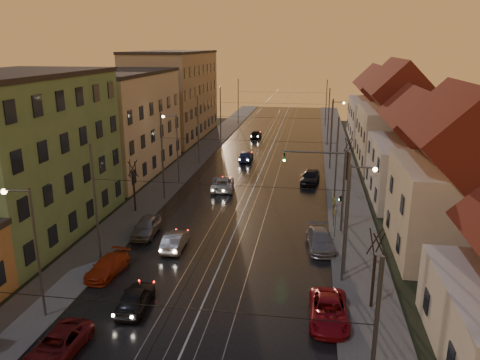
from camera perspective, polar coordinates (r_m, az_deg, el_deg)
The scene contains 44 objects.
ground at distance 26.08m, azimuth -7.15°, elevation -20.25°, with size 160.00×160.00×0.00m, color black.
road at distance 62.33m, azimuth 2.91°, elevation 1.86°, with size 16.00×120.00×0.04m, color black.
sidewalk_left at distance 64.09m, azimuth -6.02°, elevation 2.24°, with size 4.00×120.00×0.15m, color #4C4C4C.
sidewalk_right at distance 62.12m, azimuth 12.13°, elevation 1.52°, with size 4.00×120.00×0.15m, color #4C4C4C.
tram_rail_0 at distance 62.58m, azimuth 0.91°, elevation 1.97°, with size 0.06×120.00×0.03m, color gray.
tram_rail_1 at distance 62.40m, azimuth 2.21°, elevation 1.92°, with size 0.06×120.00×0.03m, color gray.
tram_rail_2 at distance 62.25m, azimuth 3.62°, elevation 1.86°, with size 0.06×120.00×0.03m, color gray.
tram_rail_3 at distance 62.14m, azimuth 4.93°, elevation 1.81°, with size 0.06×120.00×0.03m, color gray.
apartment_left_1 at distance 42.47m, azimuth -25.34°, elevation 2.47°, with size 10.00×18.00×13.00m, color #557D4F.
apartment_left_2 at distance 59.80m, azimuth -14.68°, elevation 6.60°, with size 10.00×20.00×12.00m, color beige.
apartment_left_3 at distance 82.03m, azimuth -8.06°, elevation 10.14°, with size 10.00×24.00×14.00m, color #998A63.
house_right_1 at distance 38.02m, azimuth 25.02°, elevation -0.59°, with size 8.67×10.20×10.80m.
house_right_2 at distance 50.43m, azimuth 21.06°, elevation 2.74°, with size 9.18×12.24×9.20m.
house_right_3 at distance 64.70m, azimuth 18.54°, elevation 6.80°, with size 9.18×14.28×11.50m.
house_right_4 at distance 82.44m, azimuth 16.54°, elevation 8.30°, with size 9.18×16.32×10.00m.
catenary_pole_l_1 at distance 34.42m, azimuth -17.16°, elevation -3.08°, with size 0.16×0.16×9.00m, color #595B60.
catenary_pole_r_1 at distance 31.15m, azimuth 12.75°, elevation -4.78°, with size 0.16×0.16×9.00m, color #595B60.
catenary_pole_l_2 at distance 47.77m, azimuth -9.43°, elevation 2.74°, with size 0.16×0.16×9.00m, color #595B60.
catenary_pole_r_2 at distance 45.47m, azimuth 11.65°, elevation 1.94°, with size 0.16×0.16×9.00m, color #595B60.
catenary_pole_l_3 at distance 61.88m, azimuth -5.11°, elevation 5.96°, with size 0.16×0.16×9.00m, color #595B60.
catenary_pole_r_3 at distance 60.12m, azimuth 11.08°, elevation 5.42°, with size 0.16×0.16×9.00m, color #595B60.
catenary_pole_l_4 at distance 76.33m, azimuth -2.39°, elevation 7.95°, with size 0.16×0.16×9.00m, color #595B60.
catenary_pole_r_4 at distance 74.91m, azimuth 10.74°, elevation 7.53°, with size 0.16×0.16×9.00m, color #595B60.
catenary_pole_l_5 at distance 93.89m, azimuth -0.22°, elevation 9.52°, with size 0.16×0.16×9.00m, color #595B60.
catenary_pole_r_5 at distance 92.74m, azimuth 10.46°, elevation 9.17°, with size 0.16×0.16×9.00m, color #595B60.
street_lamp_0 at distance 28.87m, azimuth -24.14°, elevation -6.74°, with size 1.75×0.32×8.00m.
street_lamp_1 at distance 32.00m, azimuth 13.59°, elevation -3.53°, with size 1.75×0.32×8.00m.
street_lamp_2 at distance 53.42m, azimuth -7.97°, elevation 4.65°, with size 1.75×0.32×8.00m.
street_lamp_3 at distance 66.97m, azimuth 11.35°, elevation 6.82°, with size 1.75×0.32×8.00m.
traffic_light_mast at distance 39.62m, azimuth 11.13°, elevation 0.01°, with size 5.30×0.32×7.20m.
bare_tree_0 at distance 45.20m, azimuth -12.80°, elevation -0.86°, with size 1.09×1.09×5.11m.
bare_tree_1 at distance 29.38m, azimuth 16.02°, elevation -10.64°, with size 1.09×1.09×5.11m.
bare_tree_2 at distance 55.75m, azimuth 12.98°, elevation 2.35°, with size 1.09×1.09×5.11m.
driving_car_0 at distance 29.84m, azimuth -12.65°, elevation -13.84°, with size 1.64×4.08×1.39m, color black.
driving_car_1 at distance 37.25m, azimuth -7.93°, elevation -7.31°, with size 1.44×4.13×1.36m, color #99999E.
driving_car_2 at distance 51.51m, azimuth -2.13°, elevation -0.42°, with size 2.38×5.15×1.43m, color #B5B5B5.
driving_car_3 at distance 64.35m, azimuth 0.73°, elevation 2.93°, with size 1.86×4.58×1.33m, color navy.
driving_car_4 at distance 80.29m, azimuth 1.96°, elevation 5.61°, with size 1.62×4.04×1.38m, color black.
parked_left_1 at distance 27.09m, azimuth -21.29°, elevation -18.23°, with size 2.04×4.42×1.23m, color #5F1015.
parked_left_2 at distance 34.28m, azimuth -15.85°, elevation -10.09°, with size 1.71×4.20×1.22m, color #A82F10.
parked_left_3 at distance 40.18m, azimuth -11.33°, elevation -5.59°, with size 1.75×4.35×1.48m, color gray.
parked_right_0 at distance 28.44m, azimuth 10.75°, elevation -15.42°, with size 2.22×4.81×1.34m, color maroon.
parked_right_1 at distance 37.48m, azimuth 9.78°, elevation -7.22°, with size 1.95×4.79×1.39m, color gray.
parked_right_2 at distance 54.42m, azimuth 8.56°, elevation 0.40°, with size 1.87×4.64×1.58m, color black.
Camera 1 is at (6.23, -20.07, 15.44)m, focal length 35.00 mm.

